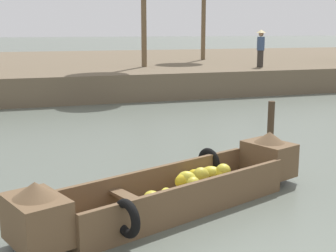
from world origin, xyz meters
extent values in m
plane|color=#596056|center=(0.00, 10.00, 0.00)|extent=(300.00, 300.00, 0.00)
cube|color=brown|center=(0.00, 25.33, 0.53)|extent=(160.00, 20.00, 1.06)
cube|color=brown|center=(-0.27, 4.77, 0.06)|extent=(4.00, 2.36, 0.12)
cube|color=brown|center=(-0.44, 5.22, 0.34)|extent=(3.65, 1.47, 0.45)
cube|color=brown|center=(-0.10, 4.32, 0.34)|extent=(3.65, 1.47, 0.45)
cube|color=brown|center=(1.83, 5.58, 0.42)|extent=(0.90, 1.05, 0.60)
cone|color=brown|center=(1.83, 5.58, 0.82)|extent=(0.72, 0.72, 0.20)
cube|color=brown|center=(-2.37, 3.96, 0.42)|extent=(0.90, 1.05, 0.60)
cone|color=brown|center=(-2.37, 3.96, 0.82)|extent=(0.72, 0.72, 0.20)
cube|color=brown|center=(-1.04, 4.47, 0.37)|extent=(0.52, 0.95, 0.05)
torus|color=black|center=(0.73, 5.80, 0.39)|extent=(0.30, 0.53, 0.52)
torus|color=black|center=(-1.27, 3.74, 0.39)|extent=(0.30, 0.53, 0.52)
ellipsoid|color=gold|center=(-0.73, 4.48, 0.35)|extent=(0.25, 0.25, 0.19)
ellipsoid|color=yellow|center=(0.25, 5.19, 0.37)|extent=(0.34, 0.40, 0.20)
ellipsoid|color=yellow|center=(0.72, 5.25, 0.34)|extent=(0.25, 0.30, 0.19)
ellipsoid|color=gold|center=(0.28, 5.07, 0.40)|extent=(0.32, 0.28, 0.28)
ellipsoid|color=yellow|center=(0.59, 5.35, 0.34)|extent=(0.41, 0.38, 0.22)
ellipsoid|color=yellow|center=(0.76, 5.24, 0.39)|extent=(0.33, 0.34, 0.23)
ellipsoid|color=yellow|center=(-0.08, 4.77, 0.46)|extent=(0.37, 0.33, 0.27)
ellipsoid|color=yellow|center=(-0.49, 4.50, 0.36)|extent=(0.26, 0.35, 0.18)
ellipsoid|color=yellow|center=(-0.12, 4.78, 0.44)|extent=(0.34, 0.27, 0.25)
ellipsoid|color=gold|center=(-0.01, 4.67, 0.40)|extent=(0.34, 0.35, 0.26)
cylinder|color=brown|center=(7.46, 22.66, 3.98)|extent=(0.24, 0.24, 5.85)
cylinder|color=#332D28|center=(7.97, 17.08, 1.44)|extent=(0.28, 0.28, 0.75)
cylinder|color=#384C70|center=(7.97, 17.08, 2.11)|extent=(0.34, 0.34, 0.60)
sphere|color=#9E7556|center=(7.97, 17.08, 2.53)|extent=(0.22, 0.22, 0.22)
cone|color=tan|center=(7.97, 17.08, 2.65)|extent=(0.44, 0.44, 0.14)
cylinder|color=#423323|center=(2.51, 6.70, 0.65)|extent=(0.14, 0.14, 1.29)
camera|label=1|loc=(-2.49, -1.73, 2.77)|focal=49.78mm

